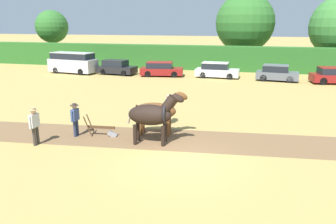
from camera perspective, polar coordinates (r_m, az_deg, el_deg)
name	(u,v)px	position (r m, az deg, el deg)	size (l,w,h in m)	color
ground_plane	(179,159)	(13.62, 1.99, -8.23)	(240.00, 240.00, 0.00)	#A88E4C
plowed_furrow_strip	(64,134)	(17.37, -17.67, -3.65)	(30.51, 2.99, 0.01)	brown
hedgerow	(229,58)	(38.73, 10.61, 9.15)	(78.00, 1.82, 2.78)	#286023
tree_far_left	(52,27)	(51.33, -19.58, 13.81)	(4.61, 4.61, 7.09)	#4C3823
tree_left	(245,23)	(44.25, 13.25, 14.86)	(7.45, 7.45, 9.04)	#423323
draft_horse_lead_left	(152,115)	(14.91, -2.74, -0.47)	(2.72, 1.21, 2.46)	black
draft_horse_lead_right	(157,111)	(16.15, -1.85, 0.23)	(2.81, 1.07, 2.29)	brown
plow	(104,130)	(16.47, -11.13, -3.07)	(1.65, 0.50, 1.13)	#4C331E
farmer_at_plow	(75,117)	(16.60, -15.87, -0.88)	(0.42, 0.65, 1.67)	#28334C
farmer_beside_team	(168,107)	(17.85, 0.06, 0.89)	(0.40, 0.61, 1.69)	#38332D
farmer_onlooker_left	(34,123)	(15.99, -22.24, -1.80)	(0.44, 0.68, 1.76)	#38332D
parked_van	(73,63)	(37.59, -16.25, 8.25)	(5.53, 2.64, 2.25)	#BCBCC1
parked_car_left	(117,68)	(35.74, -8.94, 7.66)	(4.21, 2.24, 1.53)	black
parked_car_center_left	(161,69)	(34.18, -1.21, 7.45)	(4.59, 2.50, 1.48)	maroon
parked_car_center	(217,70)	(33.58, 8.47, 7.18)	(4.35, 1.88, 1.54)	silver
parked_car_center_right	(277,73)	(33.08, 18.41, 6.43)	(4.02, 2.21, 1.52)	#565B66
parked_car_right	(335,76)	(33.58, 27.09, 5.65)	(4.48, 2.41, 1.50)	maroon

